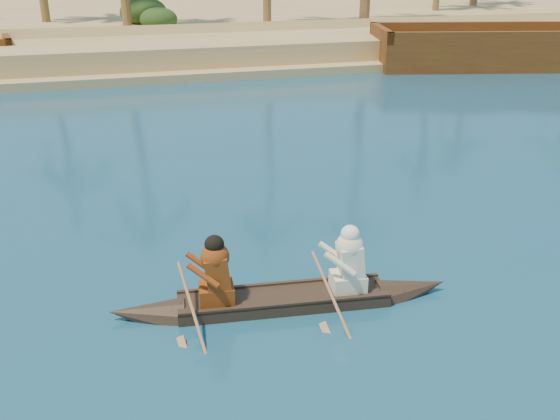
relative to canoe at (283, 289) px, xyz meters
name	(u,v)px	position (x,y,z in m)	size (l,w,h in m)	color
sandy_embankment	(127,16)	(0.15, 43.23, 0.24)	(150.00, 51.00, 1.50)	tan
shrub_cluster	(142,30)	(0.15, 27.85, 0.91)	(100.00, 6.00, 2.40)	#1D3513
canoe	(283,289)	(0.00, 0.00, 0.00)	(5.48, 1.30, 1.50)	#30241A
barge_right	(511,50)	(16.99, 18.35, 0.48)	(13.82, 7.38, 2.19)	#5D3914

